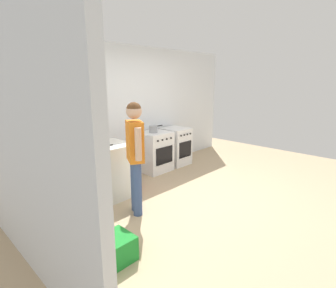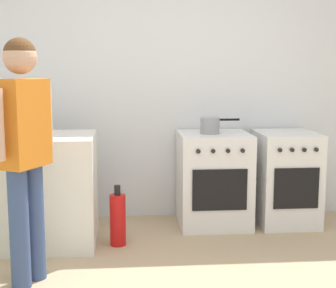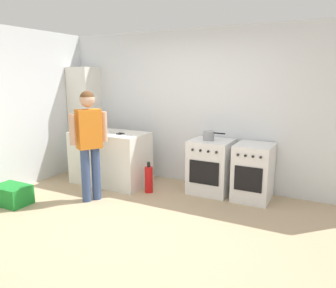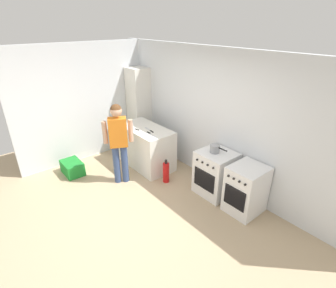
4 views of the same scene
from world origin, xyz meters
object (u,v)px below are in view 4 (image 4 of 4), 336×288
object	(u,v)px
oven_right	(246,189)
fire_extinguisher	(166,172)
recycling_crate_lower	(72,168)
person	(118,138)
oven_left	(215,173)
pot	(215,149)
larder_cabinet	(139,109)
knife_chef	(135,129)
knife_carving	(150,130)
knife_bread	(151,134)

from	to	relation	value
oven_right	fire_extinguisher	size ratio (longest dim) A/B	1.70
oven_right	recycling_crate_lower	world-z (taller)	oven_right
person	oven_left	bearing A→B (deg)	38.53
pot	larder_cabinet	world-z (taller)	larder_cabinet
knife_chef	fire_extinguisher	bearing A→B (deg)	6.21
recycling_crate_lower	oven_left	bearing A→B (deg)	37.42
pot	fire_extinguisher	bearing A→B (deg)	-151.13
oven_left	person	size ratio (longest dim) A/B	0.52
oven_right	recycling_crate_lower	size ratio (longest dim) A/B	1.63
oven_left	knife_chef	xyz separation A→B (m)	(-1.81, -0.58, 0.48)
person	larder_cabinet	distance (m)	1.74
person	knife_carving	bearing A→B (deg)	95.57
knife_chef	knife_bread	size ratio (longest dim) A/B	0.89
oven_right	larder_cabinet	distance (m)	3.37
pot	larder_cabinet	xyz separation A→B (m)	(-2.61, 0.12, 0.08)
knife_carving	fire_extinguisher	size ratio (longest dim) A/B	0.66
knife_bread	person	world-z (taller)	person
knife_chef	knife_bread	distance (m)	0.49
knife_chef	fire_extinguisher	size ratio (longest dim) A/B	0.62
pot	recycling_crate_lower	xyz separation A→B (m)	(-2.35, -1.80, -0.78)
fire_extinguisher	oven_right	bearing A→B (deg)	17.22
person	recycling_crate_lower	world-z (taller)	person
pot	person	size ratio (longest dim) A/B	0.22
fire_extinguisher	larder_cabinet	size ratio (longest dim) A/B	0.25
oven_left	oven_right	bearing A→B (deg)	-0.00
knife_carving	larder_cabinet	size ratio (longest dim) A/B	0.17
larder_cabinet	knife_carving	bearing A→B (deg)	-23.49
pot	knife_bread	size ratio (longest dim) A/B	1.01
knife_chef	knife_bread	xyz separation A→B (m)	(0.48, 0.09, -0.00)
knife_carving	pot	bearing A→B (deg)	13.54
oven_right	knife_carving	size ratio (longest dim) A/B	2.56
knife_bread	oven_left	bearing A→B (deg)	20.30
oven_left	oven_right	world-z (taller)	same
person	larder_cabinet	size ratio (longest dim) A/B	0.82
oven_left	pot	world-z (taller)	pot
knife_carving	knife_bread	distance (m)	0.24
oven_left	knife_carving	size ratio (longest dim) A/B	2.56
person	fire_extinguisher	distance (m)	1.18
pot	recycling_crate_lower	bearing A→B (deg)	-142.42
pot	oven_right	bearing A→B (deg)	1.76
person	recycling_crate_lower	xyz separation A→B (m)	(-0.93, -0.66, -0.84)
knife_chef	knife_bread	bearing A→B (deg)	10.58
larder_cabinet	oven_right	bearing A→B (deg)	-1.76
oven_left	pot	distance (m)	0.50
pot	recycling_crate_lower	size ratio (longest dim) A/B	0.68
oven_left	knife_bread	size ratio (longest dim) A/B	2.42
oven_right	recycling_crate_lower	bearing A→B (deg)	-149.16
oven_left	person	bearing A→B (deg)	-141.47
larder_cabinet	person	bearing A→B (deg)	-46.78
knife_carving	fire_extinguisher	world-z (taller)	knife_carving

